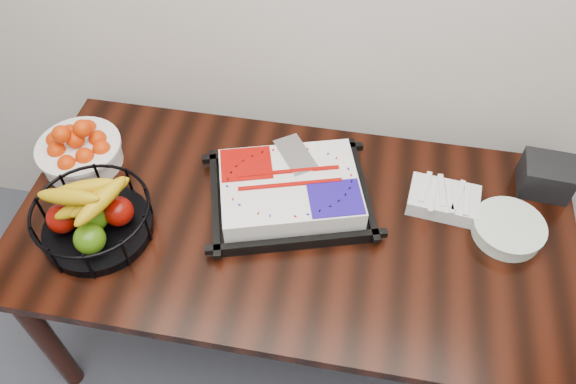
% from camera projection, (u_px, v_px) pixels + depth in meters
% --- Properties ---
extents(table, '(1.80, 0.90, 0.75)m').
position_uv_depth(table, '(293.00, 237.00, 1.88)').
color(table, black).
rests_on(table, ground).
extents(cake_tray, '(0.60, 0.53, 0.10)m').
position_uv_depth(cake_tray, '(290.00, 191.00, 1.83)').
color(cake_tray, black).
rests_on(cake_tray, table).
extents(tangerine_bowl, '(0.29, 0.29, 0.18)m').
position_uv_depth(tangerine_bowl, '(78.00, 147.00, 1.92)').
color(tangerine_bowl, white).
rests_on(tangerine_bowl, table).
extents(fruit_basket, '(0.36, 0.36, 0.19)m').
position_uv_depth(fruit_basket, '(93.00, 217.00, 1.73)').
color(fruit_basket, black).
rests_on(fruit_basket, table).
extents(plate_stack, '(0.23, 0.23, 0.05)m').
position_uv_depth(plate_stack, '(508.00, 229.00, 1.76)').
color(plate_stack, white).
rests_on(plate_stack, table).
extents(fork_bag, '(0.24, 0.17, 0.06)m').
position_uv_depth(fork_bag, '(444.00, 200.00, 1.83)').
color(fork_bag, silver).
rests_on(fork_bag, table).
extents(napkin_box, '(0.17, 0.15, 0.11)m').
position_uv_depth(napkin_box, '(546.00, 176.00, 1.86)').
color(napkin_box, black).
rests_on(napkin_box, table).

